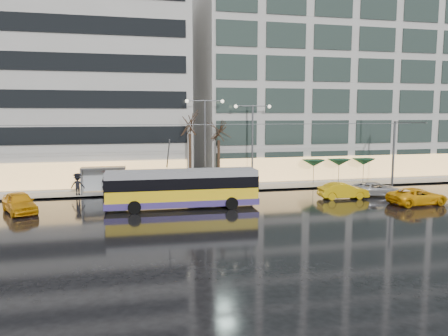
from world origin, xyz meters
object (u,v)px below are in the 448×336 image
object	(u,v)px
bus_shelter	(99,174)
taxi_a	(19,203)
street_lamp_near	(205,131)
trolleybus	(182,190)

from	to	relation	value
bus_shelter	taxi_a	bearing A→B (deg)	-129.95
bus_shelter	street_lamp_near	world-z (taller)	street_lamp_near
bus_shelter	taxi_a	xyz separation A→B (m)	(-5.76, -6.87, -1.14)
trolleybus	bus_shelter	xyz separation A→B (m)	(-6.94, 8.09, 0.41)
bus_shelter	street_lamp_near	distance (m)	11.14
trolleybus	taxi_a	distance (m)	12.78
street_lamp_near	bus_shelter	bearing A→B (deg)	-179.37
street_lamp_near	taxi_a	xyz separation A→B (m)	(-16.14, -6.99, -5.17)
trolleybus	street_lamp_near	world-z (taller)	street_lamp_near
trolleybus	bus_shelter	distance (m)	10.67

